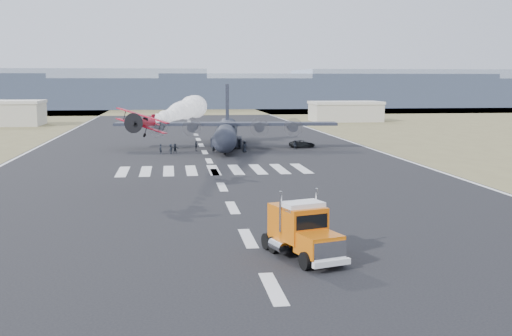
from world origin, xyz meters
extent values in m
plane|color=black|center=(0.00, 0.00, 0.00)|extent=(500.00, 500.00, 0.00)
cube|color=olive|center=(0.00, 230.00, 0.00)|extent=(500.00, 80.00, 0.00)
cube|color=gray|center=(-65.00, 260.00, 8.50)|extent=(150.00, 50.00, 17.00)
cube|color=gray|center=(0.00, 260.00, 6.50)|extent=(150.00, 50.00, 13.00)
cube|color=gray|center=(65.00, 260.00, 7.50)|extent=(150.00, 50.00, 15.00)
cube|color=gray|center=(130.00, 260.00, 8.50)|extent=(150.00, 50.00, 17.00)
cube|color=#A4A192|center=(46.00, 150.00, 2.60)|extent=(20.00, 12.00, 5.20)
cube|color=beige|center=(46.00, 150.00, 5.50)|extent=(20.50, 12.50, 0.80)
cube|color=black|center=(2.72, 7.16, 0.58)|extent=(3.27, 7.25, 0.27)
cube|color=orange|center=(3.67, 4.11, 1.43)|extent=(3.09, 3.16, 1.38)
cube|color=silver|center=(4.07, 2.85, 1.33)|extent=(2.28, 0.85, 1.17)
cube|color=white|center=(4.13, 2.64, 0.58)|extent=(2.63, 1.10, 0.37)
cube|color=orange|center=(3.10, 5.94, 2.34)|extent=(3.11, 2.62, 2.34)
cube|color=black|center=(3.37, 5.08, 2.71)|extent=(2.27, 0.82, 0.96)
cube|color=white|center=(3.00, 6.24, 3.56)|extent=(3.04, 2.42, 0.53)
cube|color=orange|center=(2.53, 7.77, 2.02)|extent=(3.17, 2.82, 2.76)
cylinder|color=black|center=(2.63, 3.34, 0.58)|extent=(0.75, 1.24, 1.17)
cylinder|color=black|center=(4.96, 4.07, 0.58)|extent=(0.75, 1.24, 1.17)
cylinder|color=black|center=(1.30, 7.60, 0.58)|extent=(0.75, 1.24, 1.17)
cylinder|color=black|center=(3.63, 8.33, 0.58)|extent=(0.75, 1.24, 1.17)
cylinder|color=black|center=(0.98, 8.62, 0.58)|extent=(0.75, 1.24, 1.17)
cylinder|color=black|center=(3.31, 9.35, 0.58)|extent=(0.75, 1.24, 1.17)
cylinder|color=#B90C2A|center=(-8.52, 34.59, 7.42)|extent=(1.73, 4.83, 0.86)
sphere|color=black|center=(-8.48, 34.78, 7.75)|extent=(0.67, 0.67, 0.67)
cylinder|color=black|center=(-8.94, 32.35, 7.42)|extent=(1.04, 0.74, 0.95)
cylinder|color=black|center=(-9.00, 32.02, 7.42)|extent=(2.06, 0.42, 2.09)
cube|color=#B90C2A|center=(-8.59, 34.22, 7.08)|extent=(5.61, 1.97, 1.60)
cube|color=#B90C2A|center=(-8.64, 33.94, 8.22)|extent=(5.79, 2.00, 1.65)
cube|color=#B90C2A|center=(-8.11, 36.74, 7.89)|extent=(0.25, 0.86, 0.95)
cube|color=#B90C2A|center=(-8.11, 36.74, 7.42)|extent=(1.99, 1.01, 0.08)
cylinder|color=black|center=(-9.40, 33.99, 6.27)|extent=(0.19, 0.43, 0.42)
cylinder|color=black|center=(-7.91, 33.70, 6.27)|extent=(0.19, 0.43, 0.42)
sphere|color=white|center=(-8.07, 36.93, 7.42)|extent=(0.67, 0.67, 0.67)
sphere|color=white|center=(-7.64, 39.17, 7.44)|extent=(0.87, 0.87, 0.87)
sphere|color=white|center=(-7.22, 41.41, 7.47)|extent=(1.07, 1.07, 1.07)
sphere|color=white|center=(-6.79, 43.65, 7.50)|extent=(1.27, 1.27, 1.27)
sphere|color=white|center=(-6.37, 45.89, 7.53)|extent=(1.48, 1.48, 1.48)
sphere|color=white|center=(-5.94, 48.13, 7.56)|extent=(1.68, 1.68, 1.68)
sphere|color=white|center=(-5.51, 50.37, 7.59)|extent=(1.88, 1.88, 1.88)
sphere|color=white|center=(-5.09, 52.61, 7.62)|extent=(2.08, 2.08, 2.08)
sphere|color=white|center=(-4.66, 54.86, 7.64)|extent=(2.29, 2.29, 2.29)
sphere|color=white|center=(-4.24, 57.10, 7.67)|extent=(2.49, 2.49, 2.49)
sphere|color=white|center=(-3.81, 59.34, 7.70)|extent=(2.69, 2.69, 2.69)
sphere|color=white|center=(-3.38, 61.58, 7.73)|extent=(2.90, 2.90, 2.90)
sphere|color=white|center=(-2.96, 63.82, 7.76)|extent=(3.10, 3.10, 3.10)
sphere|color=white|center=(-2.53, 66.06, 7.79)|extent=(3.30, 3.30, 3.30)
sphere|color=white|center=(-2.10, 68.30, 7.81)|extent=(3.50, 3.50, 3.50)
sphere|color=white|center=(-1.68, 70.54, 7.84)|extent=(3.71, 3.71, 3.71)
cylinder|color=black|center=(4.21, 78.43, 2.53)|extent=(6.84, 27.52, 3.89)
sphere|color=black|center=(2.73, 64.88, 2.53)|extent=(3.89, 3.89, 3.89)
cone|color=black|center=(5.69, 91.98, 2.53)|extent=(4.51, 6.23, 3.89)
cube|color=black|center=(4.11, 77.46, 4.38)|extent=(39.16, 8.30, 0.49)
cylinder|color=black|center=(-7.56, 78.25, 3.89)|extent=(2.14, 3.87, 1.75)
cylinder|color=#3F3F44|center=(-7.77, 76.31, 3.89)|extent=(3.30, 0.41, 3.31)
cylinder|color=black|center=(-1.75, 77.61, 3.89)|extent=(2.14, 3.87, 1.75)
cylinder|color=#3F3F44|center=(-1.97, 75.68, 3.89)|extent=(3.30, 0.41, 3.31)
cylinder|color=black|center=(9.86, 76.34, 3.89)|extent=(2.14, 3.87, 1.75)
cylinder|color=#3F3F44|center=(9.65, 74.41, 3.89)|extent=(3.30, 0.41, 3.31)
cylinder|color=black|center=(15.67, 75.71, 3.89)|extent=(2.14, 3.87, 1.75)
cylinder|color=#3F3F44|center=(15.45, 73.77, 3.89)|extent=(3.30, 0.41, 3.31)
cube|color=black|center=(5.48, 90.04, 7.40)|extent=(1.06, 4.42, 7.79)
cube|color=black|center=(5.53, 90.53, 3.31)|extent=(13.87, 4.39, 0.34)
cube|color=black|center=(2.19, 79.63, 1.07)|extent=(1.80, 5.93, 1.56)
cylinder|color=black|center=(2.19, 79.63, 0.54)|extent=(0.60, 1.12, 1.07)
cube|color=black|center=(6.45, 79.17, 1.07)|extent=(1.80, 5.93, 1.56)
cylinder|color=black|center=(6.45, 79.17, 0.54)|extent=(0.60, 1.12, 1.07)
cylinder|color=black|center=(3.05, 67.78, 0.44)|extent=(0.48, 0.91, 0.88)
imported|color=black|center=(17.88, 77.62, 0.65)|extent=(4.92, 2.83, 1.29)
imported|color=black|center=(1.45, 71.05, 0.91)|extent=(0.83, 0.86, 1.82)
imported|color=black|center=(15.88, 74.19, 0.80)|extent=(0.83, 0.57, 1.61)
imported|color=black|center=(-5.67, 70.27, 0.80)|extent=(0.90, 1.14, 1.61)
imported|color=black|center=(-1.35, 73.95, 0.86)|extent=(0.52, 1.01, 1.73)
imported|color=black|center=(6.62, 71.04, 0.93)|extent=(0.91, 0.56, 1.87)
imported|color=black|center=(-4.96, 71.04, 0.80)|extent=(1.56, 0.81, 1.60)
imported|color=black|center=(-7.32, 70.46, 0.81)|extent=(0.71, 0.75, 1.62)
imported|color=black|center=(6.29, 75.97, 0.86)|extent=(0.57, 0.87, 1.72)
camera|label=1|loc=(-5.73, -35.20, 11.86)|focal=45.00mm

